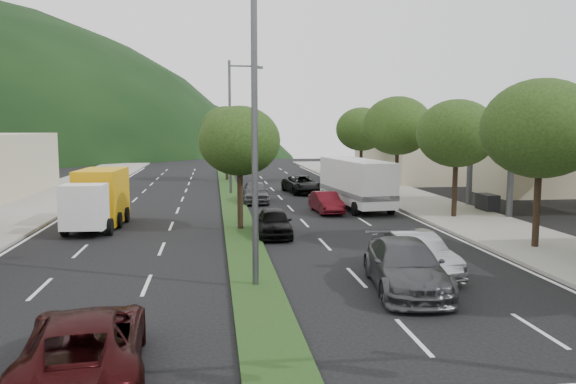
{
  "coord_description": "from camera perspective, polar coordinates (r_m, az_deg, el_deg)",
  "views": [
    {
      "loc": [
        -1.29,
        -9.45,
        5.12
      ],
      "look_at": [
        1.68,
        12.78,
        2.5
      ],
      "focal_mm": 35.0,
      "sensor_mm": 36.0,
      "label": 1
    }
  ],
  "objects": [
    {
      "name": "sidewalk_right",
      "position": [
        37.45,
        14.07,
        -1.29
      ],
      "size": [
        5.0,
        90.0,
        0.15
      ],
      "primitive_type": "cube",
      "color": "gray",
      "rests_on": "ground"
    },
    {
      "name": "sidewalk_left",
      "position": [
        36.74,
        -26.13,
        -1.93
      ],
      "size": [
        6.0,
        90.0,
        0.15
      ],
      "primitive_type": "cube",
      "color": "gray",
      "rests_on": "ground"
    },
    {
      "name": "median",
      "position": [
        37.81,
        -5.59,
        -1.07
      ],
      "size": [
        1.6,
        56.0,
        0.12
      ],
      "primitive_type": "cube",
      "color": "#1B3915",
      "rests_on": "ground"
    },
    {
      "name": "gas_canopy",
      "position": [
        37.43,
        25.32,
        5.29
      ],
      "size": [
        12.2,
        8.2,
        5.25
      ],
      "color": "silver",
      "rests_on": "ground"
    },
    {
      "name": "bldg_right_far",
      "position": [
        57.41,
        13.66,
        3.95
      ],
      "size": [
        10.0,
        16.0,
        5.2
      ],
      "primitive_type": "cube",
      "color": "#B7AC91",
      "rests_on": "ground"
    },
    {
      "name": "tree_r_b",
      "position": [
        25.24,
        24.3,
        5.88
      ],
      "size": [
        4.8,
        4.8,
        6.94
      ],
      "color": "black",
      "rests_on": "sidewalk_right"
    },
    {
      "name": "tree_r_c",
      "position": [
        32.32,
        16.76,
        5.71
      ],
      "size": [
        4.4,
        4.4,
        6.48
      ],
      "color": "black",
      "rests_on": "sidewalk_right"
    },
    {
      "name": "tree_r_d",
      "position": [
        41.63,
        11.08,
        6.61
      ],
      "size": [
        5.0,
        5.0,
        7.17
      ],
      "color": "black",
      "rests_on": "sidewalk_right"
    },
    {
      "name": "tree_r_e",
      "position": [
        51.21,
        7.47,
        6.34
      ],
      "size": [
        4.6,
        4.6,
        6.71
      ],
      "color": "black",
      "rests_on": "sidewalk_right"
    },
    {
      "name": "tree_med_near",
      "position": [
        27.49,
        -4.94,
        5.18
      ],
      "size": [
        4.0,
        4.0,
        6.02
      ],
      "color": "black",
      "rests_on": "median"
    },
    {
      "name": "tree_med_far",
      "position": [
        53.47,
        -6.27,
        6.49
      ],
      "size": [
        4.8,
        4.8,
        6.94
      ],
      "color": "black",
      "rests_on": "median"
    },
    {
      "name": "streetlight_near",
      "position": [
        17.52,
        -2.74,
        8.16
      ],
      "size": [
        2.6,
        0.25,
        10.0
      ],
      "color": "#47494C",
      "rests_on": "ground"
    },
    {
      "name": "streetlight_mid",
      "position": [
        42.48,
        -5.64,
        7.24
      ],
      "size": [
        2.6,
        0.25,
        10.0
      ],
      "color": "#47494C",
      "rests_on": "ground"
    },
    {
      "name": "sedan_silver",
      "position": [
        20.24,
        12.82,
        -6.08
      ],
      "size": [
        2.04,
        4.51,
        1.43
      ],
      "primitive_type": "imported",
      "rotation": [
        0.0,
        0.0,
        0.12
      ],
      "color": "#97999D",
      "rests_on": "ground"
    },
    {
      "name": "suv_maroon",
      "position": [
        12.55,
        -19.93,
        -14.29
      ],
      "size": [
        2.93,
        5.38,
        1.43
      ],
      "primitive_type": "imported",
      "rotation": [
        0.0,
        0.0,
        3.25
      ],
      "color": "black",
      "rests_on": "ground"
    },
    {
      "name": "car_queue_a",
      "position": [
        26.33,
        -1.42,
        -3.1
      ],
      "size": [
        1.72,
        3.95,
        1.32
      ],
      "primitive_type": "imported",
      "rotation": [
        0.0,
        0.0,
        -0.04
      ],
      "color": "black",
      "rests_on": "ground"
    },
    {
      "name": "car_queue_b",
      "position": [
        18.13,
        11.86,
        -7.39
      ],
      "size": [
        2.78,
        5.49,
        1.53
      ],
      "primitive_type": "imported",
      "rotation": [
        0.0,
        0.0,
        -0.12
      ],
      "color": "#434247",
      "rests_on": "ground"
    },
    {
      "name": "car_queue_c",
      "position": [
        33.58,
        3.91,
        -1.06
      ],
      "size": [
        1.57,
        3.87,
        1.25
      ],
      "primitive_type": "imported",
      "rotation": [
        0.0,
        0.0,
        0.07
      ],
      "color": "#510D15",
      "rests_on": "ground"
    },
    {
      "name": "car_queue_d",
      "position": [
        43.37,
        1.46,
        0.77
      ],
      "size": [
        2.91,
        5.16,
        1.36
      ],
      "primitive_type": "imported",
      "rotation": [
        0.0,
        0.0,
        0.14
      ],
      "color": "black",
      "rests_on": "ground"
    },
    {
      "name": "car_queue_e",
      "position": [
        37.96,
        -3.35,
        -0.0
      ],
      "size": [
        1.84,
        4.33,
        1.46
      ],
      "primitive_type": "imported",
      "rotation": [
        0.0,
        0.0,
        -0.03
      ],
      "color": "#46454A",
      "rests_on": "ground"
    },
    {
      "name": "box_truck",
      "position": [
        30.12,
        -18.69,
        -0.83
      ],
      "size": [
        2.58,
        6.04,
        2.93
      ],
      "rotation": [
        0.0,
        0.0,
        3.09
      ],
      "color": "white",
      "rests_on": "ground"
    },
    {
      "name": "motorhome",
      "position": [
        35.62,
        6.9,
        0.99
      ],
      "size": [
        3.27,
        8.2,
        3.07
      ],
      "rotation": [
        0.0,
        0.0,
        0.11
      ],
      "color": "silver",
      "rests_on": "ground"
    }
  ]
}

